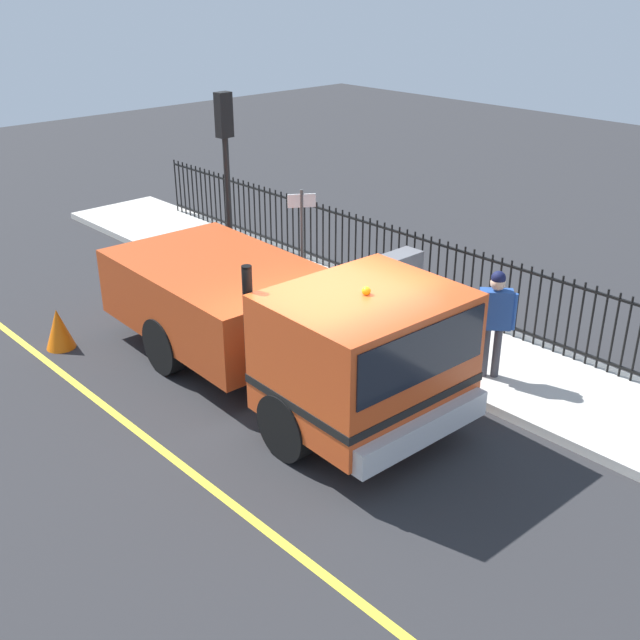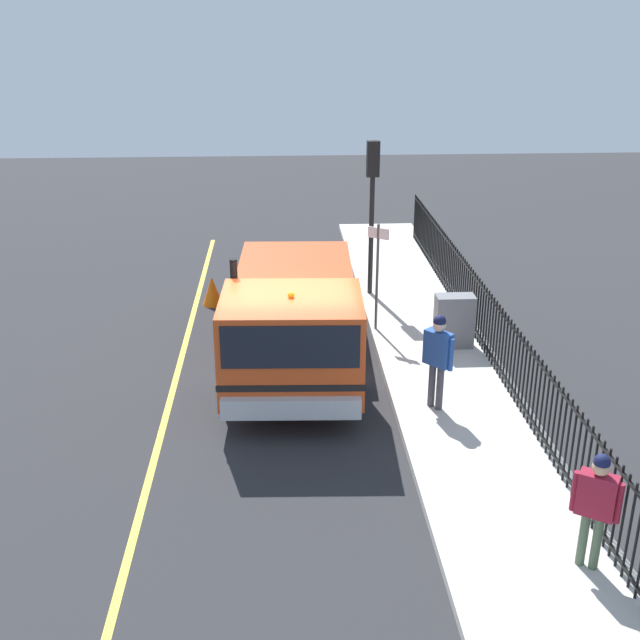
# 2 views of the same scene
# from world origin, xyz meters

# --- Properties ---
(ground_plane) EXTENTS (52.07, 52.07, 0.00)m
(ground_plane) POSITION_xyz_m (0.00, 0.00, 0.00)
(ground_plane) COLOR #2B2B2D
(ground_plane) RESTS_ON ground
(sidewalk_slab) EXTENTS (2.45, 23.67, 0.15)m
(sidewalk_slab) POSITION_xyz_m (3.12, 0.00, 0.07)
(sidewalk_slab) COLOR beige
(sidewalk_slab) RESTS_ON ground
(lane_marking) EXTENTS (0.12, 21.30, 0.01)m
(lane_marking) POSITION_xyz_m (-2.23, 0.00, 0.00)
(lane_marking) COLOR yellow
(lane_marking) RESTS_ON ground
(work_truck) EXTENTS (2.75, 6.78, 2.53)m
(work_truck) POSITION_xyz_m (0.12, 0.81, 1.22)
(work_truck) COLOR #D84C1E
(work_truck) RESTS_ON ground
(worker_standing) EXTENTS (0.50, 0.53, 1.79)m
(worker_standing) POSITION_xyz_m (2.62, -1.13, 1.24)
(worker_standing) COLOR #264C99
(worker_standing) RESTS_ON sidewalk_slab
(pedestrian_distant) EXTENTS (0.53, 0.43, 1.66)m
(pedestrian_distant) POSITION_xyz_m (3.75, -5.49, 1.16)
(pedestrian_distant) COLOR maroon
(pedestrian_distant) RESTS_ON sidewalk_slab
(iron_fence) EXTENTS (0.04, 20.15, 1.38)m
(iron_fence) POSITION_xyz_m (4.12, -0.00, 0.85)
(iron_fence) COLOR black
(iron_fence) RESTS_ON sidewalk_slab
(traffic_light_near) EXTENTS (0.31, 0.22, 3.81)m
(traffic_light_near) POSITION_xyz_m (2.15, 5.02, 2.86)
(traffic_light_near) COLOR black
(traffic_light_near) RESTS_ON sidewalk_slab
(utility_cabinet) EXTENTS (0.81, 0.43, 1.13)m
(utility_cabinet) POSITION_xyz_m (3.54, 1.60, 0.71)
(utility_cabinet) COLOR slate
(utility_cabinet) RESTS_ON sidewalk_slab
(traffic_cone) EXTENTS (0.51, 0.51, 0.73)m
(traffic_cone) POSITION_xyz_m (-1.80, 4.78, 0.36)
(traffic_cone) COLOR orange
(traffic_cone) RESTS_ON ground
(street_sign) EXTENTS (0.43, 0.31, 2.42)m
(street_sign) POSITION_xyz_m (2.01, 2.65, 1.65)
(street_sign) COLOR #4C4C4C
(street_sign) RESTS_ON sidewalk_slab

